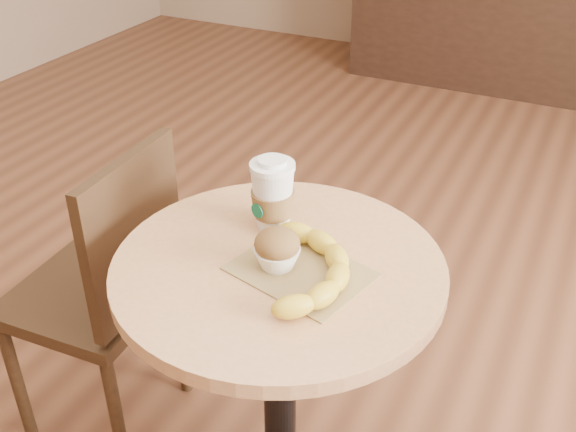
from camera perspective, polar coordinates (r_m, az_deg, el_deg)
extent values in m
cylinder|color=black|center=(1.52, -0.69, -15.54)|extent=(0.07, 0.07, 0.72)
cylinder|color=tan|center=(1.28, -0.79, -4.48)|extent=(0.63, 0.63, 0.03)
cube|color=#332111|center=(1.80, -16.41, -6.47)|extent=(0.39, 0.39, 0.04)
cylinder|color=#332111|center=(2.10, -16.39, -7.42)|extent=(0.03, 0.03, 0.41)
cylinder|color=#332111|center=(1.94, -22.04, -12.58)|extent=(0.03, 0.03, 0.41)
cylinder|color=#332111|center=(1.95, -9.01, -9.92)|extent=(0.03, 0.03, 0.41)
cylinder|color=#332111|center=(1.77, -14.37, -15.94)|extent=(0.03, 0.03, 0.41)
cube|color=#332111|center=(1.58, -12.91, -1.50)|extent=(0.05, 0.35, 0.39)
cube|color=black|center=(4.33, 21.32, 16.44)|extent=(2.20, 0.60, 1.00)
cube|color=olive|center=(1.24, 1.07, -4.70)|extent=(0.28, 0.23, 0.00)
cylinder|color=white|center=(1.31, -1.34, 4.24)|extent=(0.09, 0.09, 0.01)
cylinder|color=white|center=(1.30, -1.35, 4.65)|extent=(0.06, 0.06, 0.01)
cylinder|color=#085437|center=(1.32, -2.64, 0.42)|extent=(0.03, 0.01, 0.03)
ellipsoid|color=brown|center=(1.22, -0.93, -2.35)|extent=(0.08, 0.08, 0.06)
ellipsoid|color=beige|center=(1.21, -0.93, -1.68)|extent=(0.03, 0.03, 0.02)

